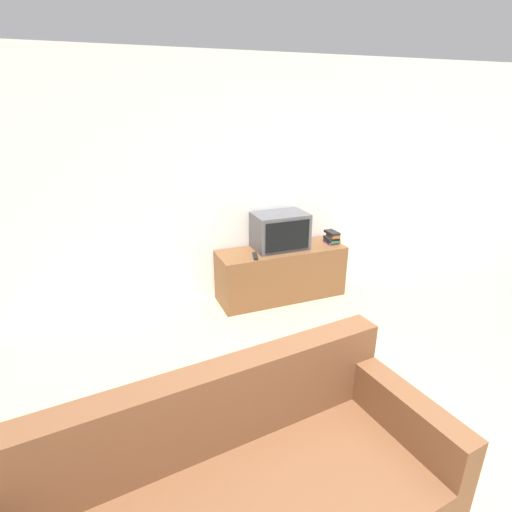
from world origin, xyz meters
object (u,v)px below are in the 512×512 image
(tv_stand, at_px, (281,273))
(remote_on_stand, at_px, (255,256))
(television, at_px, (280,231))
(book_stack, at_px, (332,237))

(tv_stand, height_order, remote_on_stand, remote_on_stand)
(tv_stand, height_order, television, television)
(tv_stand, bearing_deg, television, 96.75)
(television, relative_size, remote_on_stand, 3.02)
(television, bearing_deg, remote_on_stand, -155.68)
(remote_on_stand, bearing_deg, television, 24.32)
(tv_stand, xyz_separation_m, book_stack, (0.63, -0.03, 0.36))
(book_stack, height_order, remote_on_stand, book_stack)
(television, xyz_separation_m, book_stack, (0.64, -0.07, -0.13))
(book_stack, distance_m, remote_on_stand, 1.01)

